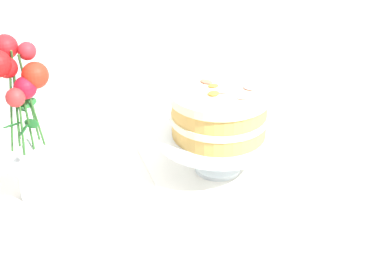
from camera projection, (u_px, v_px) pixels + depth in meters
name	position (u px, v px, depth m)	size (l,w,h in m)	color
dining_table	(176.00, 228.00, 1.37)	(1.40, 1.00, 0.74)	white
linen_napkin	(218.00, 170.00, 1.42)	(0.32, 0.32, 0.00)	white
cake_stand	(218.00, 140.00, 1.38)	(0.29, 0.29, 0.10)	silver
layer_cake	(219.00, 112.00, 1.34)	(0.23, 0.23, 0.12)	tan
flower_vase	(24.00, 122.00, 1.23)	(0.12, 0.12, 0.37)	silver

